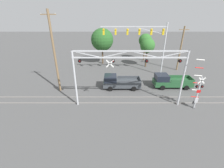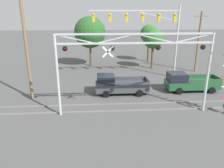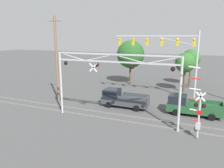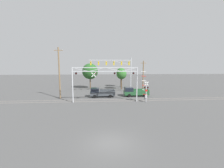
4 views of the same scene
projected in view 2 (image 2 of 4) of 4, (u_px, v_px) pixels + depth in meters
The scene contains 11 objects.
rail_track_near at pixel (133, 110), 18.48m from camera, with size 80.00×0.08×0.10m, color gray.
rail_track_far at pixel (130, 104), 19.84m from camera, with size 80.00×0.08×0.10m, color gray.
crossing_gantry at pixel (135, 57), 16.74m from camera, with size 12.18×0.26×6.50m.
traffic_signal_span at pixel (153, 27), 25.77m from camera, with size 10.62×0.39×8.71m.
pickup_truck_lead at pixel (118, 85), 22.16m from camera, with size 5.34×2.23×1.98m.
pickup_truck_following at pixel (189, 82), 22.95m from camera, with size 5.47×2.23×1.98m.
utility_pole_left at pixel (26, 43), 19.50m from camera, with size 1.80×0.28×10.44m.
utility_pole_right at pixel (198, 42), 29.39m from camera, with size 1.80×0.28×8.03m.
background_tree_beyond_span at pixel (90, 32), 32.21m from camera, with size 4.62×4.62×7.39m.
background_tree_far_left_verge at pixel (153, 39), 30.94m from camera, with size 2.88×2.88×5.79m.
background_tree_far_right_verge at pixel (149, 34), 35.42m from camera, with size 2.93×2.93×6.04m.
Camera 2 is at (-2.89, -1.34, 8.02)m, focal length 35.00 mm.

